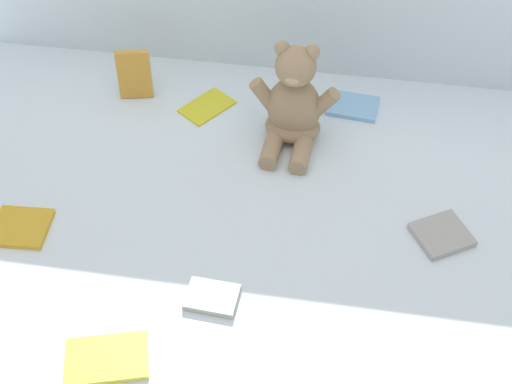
% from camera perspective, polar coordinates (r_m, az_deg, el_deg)
% --- Properties ---
extents(ground_plane, '(3.20, 3.20, 0.00)m').
position_cam_1_polar(ground_plane, '(1.42, -0.02, 0.23)').
color(ground_plane, silver).
extents(teddy_bear, '(0.20, 0.17, 0.23)m').
position_cam_1_polar(teddy_bear, '(1.48, 3.08, 7.06)').
color(teddy_bear, '#9E7F5B').
rests_on(teddy_bear, ground_plane).
extents(book_case_1, '(0.13, 0.14, 0.01)m').
position_cam_1_polar(book_case_1, '(1.61, -4.04, 7.06)').
color(book_case_1, yellow).
rests_on(book_case_1, ground_plane).
extents(book_case_2, '(0.08, 0.05, 0.12)m').
position_cam_1_polar(book_case_2, '(1.63, -9.92, 9.46)').
color(book_case_2, gold).
rests_on(book_case_2, ground_plane).
extents(book_case_3, '(0.11, 0.10, 0.01)m').
position_cam_1_polar(book_case_3, '(1.42, -18.68, -2.75)').
color(book_case_3, gold).
rests_on(book_case_3, ground_plane).
extents(book_case_5, '(0.13, 0.13, 0.01)m').
position_cam_1_polar(book_case_5, '(1.38, 14.97, -3.40)').
color(book_case_5, '#A09B91').
rests_on(book_case_5, ground_plane).
extents(book_case_6, '(0.16, 0.12, 0.01)m').
position_cam_1_polar(book_case_6, '(1.21, -12.13, -13.20)').
color(book_case_6, yellow).
rests_on(book_case_6, ground_plane).
extents(book_case_7, '(0.10, 0.07, 0.01)m').
position_cam_1_polar(book_case_7, '(1.25, -3.64, -8.59)').
color(book_case_7, '#A0A798').
rests_on(book_case_7, ground_plane).
extents(book_case_8, '(0.12, 0.10, 0.01)m').
position_cam_1_polar(book_case_8, '(1.62, 7.92, 6.98)').
color(book_case_8, '#82B7E2').
rests_on(book_case_8, ground_plane).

